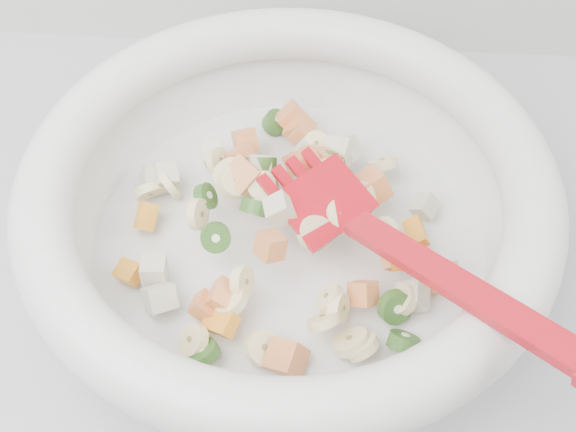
{
  "coord_description": "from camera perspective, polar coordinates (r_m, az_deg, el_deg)",
  "views": [
    {
      "loc": [
        0.02,
        1.11,
        1.39
      ],
      "look_at": [
        -0.01,
        1.46,
        0.95
      ],
      "focal_mm": 45.0,
      "sensor_mm": 36.0,
      "label": 1
    }
  ],
  "objects": [
    {
      "name": "mixing_bowl",
      "position": [
        0.55,
        0.03,
        0.83
      ],
      "size": [
        0.4,
        0.4,
        0.14
      ],
      "color": "white",
      "rests_on": "counter"
    }
  ]
}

